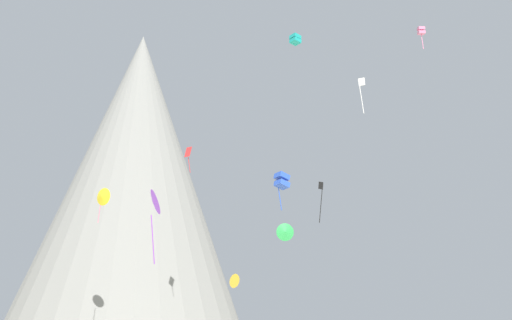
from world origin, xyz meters
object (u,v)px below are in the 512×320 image
(kite_pink_high, at_px, (421,31))
(kite_blue_mid, at_px, (282,181))
(kite_gold_low, at_px, (234,281))
(kite_red_high, at_px, (188,154))
(kite_violet_mid, at_px, (154,203))
(kite_black_mid, at_px, (321,193))
(kite_yellow_mid, at_px, (103,197))
(kite_teal_high, at_px, (295,39))
(rock_massif, at_px, (143,214))
(kite_green_mid, at_px, (285,232))
(kite_white_high, at_px, (362,88))

(kite_pink_high, bearing_deg, kite_blue_mid, 30.59)
(kite_gold_low, height_order, kite_red_high, kite_red_high)
(kite_red_high, bearing_deg, kite_violet_mid, 171.02)
(kite_pink_high, bearing_deg, kite_black_mid, -4.93)
(kite_yellow_mid, xyz_separation_m, kite_pink_high, (36.18, -22.93, 15.69))
(kite_violet_mid, xyz_separation_m, kite_red_high, (4.84, 31.84, 15.23))
(kite_yellow_mid, bearing_deg, kite_teal_high, -12.48)
(kite_black_mid, distance_m, kite_gold_low, 20.97)
(kite_blue_mid, bearing_deg, rock_massif, -13.79)
(kite_green_mid, bearing_deg, kite_black_mid, -91.49)
(kite_white_high, bearing_deg, kite_black_mid, -176.15)
(kite_green_mid, bearing_deg, kite_pink_high, -64.13)
(kite_white_high, distance_m, kite_violet_mid, 24.88)
(kite_pink_high, bearing_deg, kite_teal_high, 20.98)
(kite_gold_low, xyz_separation_m, kite_red_high, (-6.38, 0.66, 17.17))
(rock_massif, relative_size, kite_gold_low, 35.82)
(rock_massif, relative_size, kite_blue_mid, 19.97)
(kite_white_high, height_order, kite_yellow_mid, kite_white_high)
(kite_pink_high, bearing_deg, kite_red_high, -35.02)
(kite_violet_mid, bearing_deg, kite_black_mid, 143.10)
(kite_red_high, bearing_deg, rock_massif, 8.33)
(rock_massif, bearing_deg, kite_red_high, -81.33)
(kite_teal_high, bearing_deg, kite_gold_low, -23.45)
(kite_white_high, xyz_separation_m, kite_red_high, (-15.26, 27.30, 1.28))
(kite_teal_high, bearing_deg, kite_violet_mid, 84.08)
(kite_black_mid, bearing_deg, kite_violet_mid, -139.14)
(kite_teal_high, relative_size, kite_black_mid, 0.28)
(kite_violet_mid, xyz_separation_m, kite_yellow_mid, (-6.22, 33.23, 8.99))
(kite_white_high, bearing_deg, kite_violet_mid, -89.25)
(kite_green_mid, relative_size, kite_pink_high, 0.86)
(kite_violet_mid, relative_size, kite_gold_low, 3.24)
(rock_massif, distance_m, kite_blue_mid, 69.09)
(rock_massif, distance_m, kite_teal_high, 64.43)
(kite_teal_high, relative_size, kite_white_high, 0.33)
(kite_violet_mid, bearing_deg, rock_massif, -161.42)
(rock_massif, height_order, kite_yellow_mid, rock_massif)
(kite_green_mid, bearing_deg, kite_white_high, -86.41)
(kite_violet_mid, height_order, kite_yellow_mid, kite_yellow_mid)
(kite_teal_high, xyz_separation_m, kite_gold_low, (-2.45, 25.37, -21.49))
(kite_yellow_mid, height_order, kite_green_mid, kite_yellow_mid)
(kite_yellow_mid, height_order, kite_blue_mid, kite_yellow_mid)
(kite_green_mid, xyz_separation_m, kite_gold_low, (-7.67, -3.31, -7.36))
(kite_black_mid, bearing_deg, kite_teal_high, -115.99)
(kite_white_high, height_order, kite_red_high, kite_red_high)
(kite_teal_high, distance_m, kite_violet_mid, 24.55)
(kite_green_mid, xyz_separation_m, kite_pink_high, (11.08, -24.19, 19.27))
(kite_teal_high, xyz_separation_m, kite_blue_mid, (-2.59, -4.32, -16.65))
(kite_yellow_mid, xyz_separation_m, kite_gold_low, (17.44, -2.05, -10.93))
(kite_teal_high, bearing_deg, kite_white_high, -130.12)
(kite_red_high, height_order, kite_pink_high, kite_pink_high)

